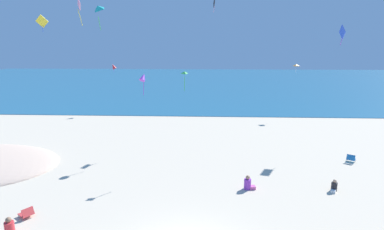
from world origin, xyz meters
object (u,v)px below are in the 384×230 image
(kite_red, at_px, (114,66))
(kite_green, at_px, (185,73))
(kite_black, at_px, (214,3))
(beach_chair_near_camera, at_px, (351,158))
(kite_blue, at_px, (342,32))
(kite_teal, at_px, (98,8))
(kite_yellow, at_px, (42,21))
(person_1, at_px, (248,184))
(kite_purple, at_px, (143,77))
(person_4, at_px, (8,229))
(kite_pink, at_px, (79,5))
(beach_chair_far_left, at_px, (27,213))
(person_3, at_px, (334,187))
(kite_orange, at_px, (296,65))

(kite_red, bearing_deg, kite_green, -60.26)
(kite_black, height_order, kite_green, kite_black)
(beach_chair_near_camera, xyz_separation_m, kite_blue, (0.56, 4.89, 8.43))
(beach_chair_near_camera, height_order, kite_teal, kite_teal)
(kite_yellow, bearing_deg, kite_blue, 6.46)
(person_1, distance_m, kite_red, 23.95)
(kite_yellow, height_order, kite_blue, kite_yellow)
(kite_purple, bearing_deg, person_4, -111.44)
(kite_red, relative_size, kite_yellow, 0.83)
(person_4, height_order, kite_pink, kite_pink)
(person_1, xyz_separation_m, kite_pink, (-10.49, 4.40, 9.96))
(kite_pink, bearing_deg, kite_red, 99.54)
(kite_green, bearing_deg, kite_yellow, 161.89)
(kite_purple, relative_size, kite_teal, 1.16)
(person_4, height_order, kite_red, kite_red)
(person_1, xyz_separation_m, kite_black, (-1.76, 11.53, 10.88))
(person_1, height_order, kite_purple, kite_purple)
(beach_chair_near_camera, distance_m, kite_teal, 18.61)
(beach_chair_far_left, height_order, kite_teal, kite_teal)
(person_1, relative_size, kite_red, 0.80)
(beach_chair_far_left, xyz_separation_m, kite_green, (6.97, 6.54, 5.88))
(beach_chair_near_camera, distance_m, kite_yellow, 23.65)
(kite_purple, relative_size, kite_pink, 0.92)
(beach_chair_near_camera, bearing_deg, beach_chair_far_left, 144.94)
(person_4, bearing_deg, kite_purple, -155.18)
(kite_pink, bearing_deg, beach_chair_far_left, -91.55)
(kite_red, distance_m, kite_pink, 16.10)
(person_1, height_order, kite_black, kite_black)
(beach_chair_near_camera, distance_m, kite_red, 26.04)
(person_3, distance_m, kite_purple, 13.72)
(person_3, xyz_separation_m, kite_blue, (3.39, 9.17, 8.46))
(kite_black, height_order, kite_red, kite_black)
(kite_yellow, bearing_deg, beach_chair_near_camera, -6.23)
(beach_chair_far_left, relative_size, kite_green, 0.65)
(kite_pink, bearing_deg, kite_black, 39.27)
(kite_red, relative_size, kite_teal, 0.74)
(person_1, distance_m, kite_purple, 10.11)
(beach_chair_near_camera, height_order, person_4, person_4)
(person_1, height_order, kite_blue, kite_blue)
(kite_black, xyz_separation_m, kite_yellow, (-12.41, -4.91, -1.77))
(kite_red, bearing_deg, kite_teal, -75.29)
(kite_blue, bearing_deg, person_3, -110.30)
(kite_pink, height_order, kite_teal, kite_pink)
(kite_yellow, height_order, kite_teal, kite_teal)
(beach_chair_near_camera, xyz_separation_m, kite_orange, (-0.21, 13.64, 5.28))
(kite_red, distance_m, kite_orange, 20.40)
(kite_pink, distance_m, kite_teal, 4.03)
(person_4, distance_m, kite_purple, 12.00)
(person_1, height_order, kite_pink, kite_pink)
(beach_chair_far_left, bearing_deg, kite_black, -85.09)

